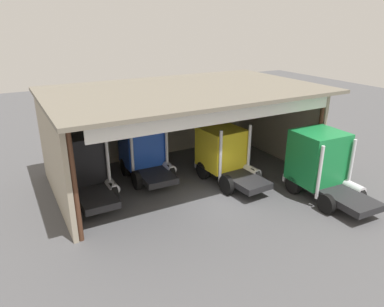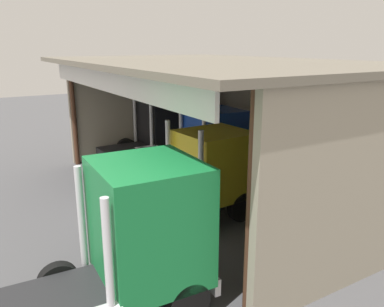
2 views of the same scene
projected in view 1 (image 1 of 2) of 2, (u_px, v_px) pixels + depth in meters
name	position (u px, v px, depth m)	size (l,w,h in m)	color
ground_plane	(219.00, 204.00, 19.40)	(80.00, 80.00, 0.00)	#4C4C4F
workshop_shed	(176.00, 113.00, 22.20)	(15.77, 9.93, 5.70)	#9E937F
truck_black_right_bay	(84.00, 164.00, 19.78)	(2.57, 5.19, 3.53)	black
truck_blue_center_right_bay	(144.00, 151.00, 22.21)	(2.64, 4.74, 3.27)	#1E47B7
truck_yellow_center_bay	(225.00, 154.00, 21.74)	(2.68, 5.20, 3.64)	yellow
truck_green_yard_outside	(321.00, 164.00, 19.75)	(2.75, 5.30, 3.68)	#197F3D
oil_drum	(231.00, 141.00, 27.92)	(0.58, 0.58, 0.92)	#197233
tool_cart	(233.00, 140.00, 28.10)	(0.90, 0.60, 1.00)	black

